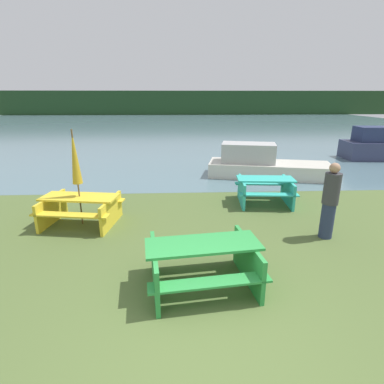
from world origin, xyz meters
The scene contains 9 objects.
ground_plane centered at (0.00, 0.00, 0.00)m, with size 60.00×60.00×0.00m, color #516633.
water centered at (0.00, 31.44, 0.00)m, with size 60.00×50.00×0.00m.
far_treeline centered at (0.00, 51.44, 2.00)m, with size 80.00×1.60×4.00m.
picnic_table_green centered at (0.09, 1.30, 0.48)m, with size 2.03×1.61×0.80m.
picnic_table_yellow centered at (-2.74, 4.01, 0.46)m, with size 2.01×1.63×0.73m.
picnic_table_teal centered at (2.26, 5.32, 0.47)m, with size 1.76×1.51×0.78m.
umbrella_gold centered at (-2.74, 4.01, 1.69)m, with size 0.24×0.24×2.36m.
boat centered at (3.08, 8.49, 0.47)m, with size 4.94×2.54×1.31m.
person centered at (3.04, 3.01, 0.87)m, with size 0.35×0.35×1.73m.
Camera 1 is at (-0.29, -3.08, 3.08)m, focal length 28.00 mm.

